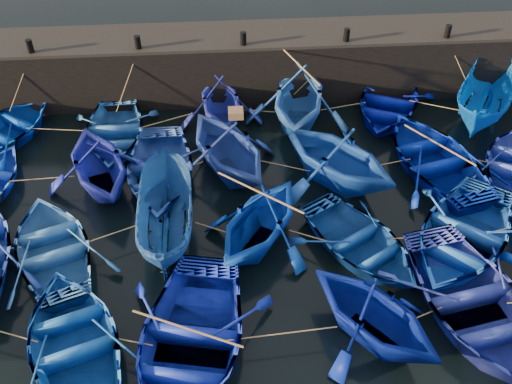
{
  "coord_description": "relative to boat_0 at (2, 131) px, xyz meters",
  "views": [
    {
      "loc": [
        -1.05,
        -10.51,
        12.97
      ],
      "look_at": [
        0.0,
        3.2,
        0.7
      ],
      "focal_mm": 40.0,
      "sensor_mm": 36.0,
      "label": 1
    }
  ],
  "objects": [
    {
      "name": "boat_10",
      "position": [
        12.03,
        -3.31,
        0.72
      ],
      "size": [
        6.01,
        6.04,
        2.41
      ],
      "primitive_type": "imported",
      "rotation": [
        0.0,
        0.0,
        3.89
      ],
      "color": "#1243A0",
      "rests_on": "ground"
    },
    {
      "name": "boat_3",
      "position": [
        11.2,
        0.37,
        0.75
      ],
      "size": [
        4.97,
        5.46,
        2.48
      ],
      "primitive_type": "imported",
      "rotation": [
        0.0,
        0.0,
        -0.21
      ],
      "color": "blue",
      "rests_on": "ground"
    },
    {
      "name": "boat_0",
      "position": [
        0.0,
        0.0,
        0.0
      ],
      "size": [
        5.43,
        5.77,
        0.97
      ],
      "primitive_type": "imported",
      "rotation": [
        0.0,
        0.0,
        2.54
      ],
      "color": "#002D91",
      "rests_on": "ground"
    },
    {
      "name": "bollard_4",
      "position": [
        17.2,
        1.99,
        2.38
      ],
      "size": [
        0.24,
        0.24,
        0.5
      ],
      "primitive_type": "cylinder",
      "color": "black",
      "rests_on": "quay_top"
    },
    {
      "name": "boat_2",
      "position": [
        8.21,
        0.61,
        0.51
      ],
      "size": [
        3.6,
        4.07,
        1.99
      ],
      "primitive_type": "imported",
      "rotation": [
        0.0,
        0.0,
        0.1
      ],
      "color": "#222EA0",
      "rests_on": "ground"
    },
    {
      "name": "boat_24",
      "position": [
        14.71,
        -9.23,
        0.09
      ],
      "size": [
        5.01,
        6.27,
        1.16
      ],
      "primitive_type": "imported",
      "rotation": [
        0.0,
        0.0,
        0.19
      ],
      "color": "navy",
      "rests_on": "ground"
    },
    {
      "name": "boat_17",
      "position": [
        12.17,
        -6.66,
        -0.03
      ],
      "size": [
        4.97,
        5.39,
        0.91
      ],
      "primitive_type": "imported",
      "rotation": [
        0.0,
        0.0,
        0.55
      ],
      "color": "navy",
      "rests_on": "ground"
    },
    {
      "name": "mooring_ropes",
      "position": [
        9.5,
        -2.55,
        0.38
      ],
      "size": [
        18.47,
        11.83,
        2.1
      ],
      "color": "tan",
      "rests_on": "ground"
    },
    {
      "name": "boat_1",
      "position": [
        4.15,
        -0.35,
        -0.01
      ],
      "size": [
        3.4,
        4.66,
        0.95
      ],
      "primitive_type": "imported",
      "rotation": [
        0.0,
        0.0,
        0.03
      ],
      "color": "#1E5092",
      "rests_on": "ground"
    },
    {
      "name": "ground",
      "position": [
        9.2,
        -7.61,
        -0.49
      ],
      "size": [
        120.0,
        120.0,
        0.0
      ],
      "primitive_type": "plane",
      "color": "black",
      "rests_on": "ground"
    },
    {
      "name": "boat_8",
      "position": [
        5.97,
        -2.83,
        0.02
      ],
      "size": [
        3.59,
        4.96,
        1.02
      ],
      "primitive_type": "imported",
      "rotation": [
        0.0,
        0.0,
        0.02
      ],
      "color": "#274AAC",
      "rests_on": "ground"
    },
    {
      "name": "boat_22",
      "position": [
        7.08,
        -9.83,
        0.09
      ],
      "size": [
        4.99,
        6.23,
        1.15
      ],
      "primitive_type": "imported",
      "rotation": [
        0.0,
        0.0,
        -0.2
      ],
      "color": "#0B1D96",
      "rests_on": "ground"
    },
    {
      "name": "bollard_3",
      "position": [
        13.2,
        1.99,
        2.38
      ],
      "size": [
        0.24,
        0.24,
        0.5
      ],
      "primitive_type": "cylinder",
      "color": "black",
      "rests_on": "quay_top"
    },
    {
      "name": "wooden_crate",
      "position": [
        8.68,
        -2.52,
        2.02
      ],
      "size": [
        0.49,
        0.45,
        0.27
      ],
      "primitive_type": "cube",
      "color": "brown",
      "rests_on": "boat_9"
    },
    {
      "name": "boat_11",
      "position": [
        15.65,
        -2.92,
        0.06
      ],
      "size": [
        4.97,
        6.07,
        1.1
      ],
      "primitive_type": "imported",
      "rotation": [
        0.0,
        0.0,
        3.39
      ],
      "color": "#001989",
      "rests_on": "ground"
    },
    {
      "name": "boat_15",
      "position": [
        6.32,
        -5.5,
        0.4
      ],
      "size": [
        1.74,
        4.57,
        1.77
      ],
      "primitive_type": "imported",
      "rotation": [
        0.0,
        0.0,
        3.15
      ],
      "color": "navy",
      "rests_on": "ground"
    },
    {
      "name": "boat_18",
      "position": [
        15.3,
        -6.62,
        0.06
      ],
      "size": [
        6.2,
        6.46,
        1.09
      ],
      "primitive_type": "imported",
      "rotation": [
        0.0,
        0.0,
        -0.66
      ],
      "color": "blue",
      "rests_on": "ground"
    },
    {
      "name": "boat_7",
      "position": [
        4.04,
        -2.97,
        0.61
      ],
      "size": [
        4.83,
        5.17,
        2.2
      ],
      "primitive_type": "imported",
      "rotation": [
        0.0,
        0.0,
        3.5
      ],
      "color": "navy",
      "rests_on": "ground"
    },
    {
      "name": "bollard_2",
      "position": [
        9.2,
        1.99,
        2.38
      ],
      "size": [
        0.24,
        0.24,
        0.5
      ],
      "primitive_type": "cylinder",
      "color": "black",
      "rests_on": "quay_top"
    },
    {
      "name": "boat_5",
      "position": [
        18.43,
        -0.07,
        0.52
      ],
      "size": [
        4.42,
        5.42,
        2.0
      ],
      "primitive_type": "imported",
      "rotation": [
        0.0,
        0.0,
        -0.56
      ],
      "color": "blue",
      "rests_on": "ground"
    },
    {
      "name": "boat_21",
      "position": [
        4.17,
        -9.5,
        0.01
      ],
      "size": [
        4.87,
        5.69,
        1.0
      ],
      "primitive_type": "imported",
      "rotation": [
        0.0,
        0.0,
        3.49
      ],
      "color": "#0D47A1",
      "rests_on": "ground"
    },
    {
      "name": "boat_14",
      "position": [
        3.01,
        -6.15,
        -0.01
      ],
      "size": [
        4.7,
        5.45,
        0.95
      ],
      "primitive_type": "imported",
      "rotation": [
        0.0,
        0.0,
        3.51
      ],
      "color": "blue",
      "rests_on": "ground"
    },
    {
      "name": "boat_16",
      "position": [
        9.18,
        -6.06,
        0.58
      ],
      "size": [
        5.16,
        5.31,
        2.13
      ],
      "primitive_type": "imported",
      "rotation": [
        0.0,
        0.0,
        -0.6
      ],
      "color": "#0636B6",
      "rests_on": "ground"
    },
    {
      "name": "bollard_1",
      "position": [
        5.2,
        1.99,
        2.38
      ],
      "size": [
        0.24,
        0.24,
        0.5
      ],
      "primitive_type": "cylinder",
      "color": "black",
      "rests_on": "quay_top"
    },
    {
      "name": "loose_oars",
      "position": [
        10.78,
        -4.61,
        1.26
      ],
      "size": [
        10.82,
        12.27,
        1.44
      ],
      "color": "#99724C",
      "rests_on": "ground"
    },
    {
      "name": "boat_23",
      "position": [
        11.81,
        -9.63,
        0.55
      ],
      "size": [
        5.14,
        5.21,
        2.08
      ],
      "primitive_type": "imported",
      "rotation": [
        0.0,
        0.0,
        0.69
      ],
      "color": "#031683",
      "rests_on": "ground"
    },
    {
      "name": "quay_top",
      "position": [
        9.2,
        2.89,
        2.07
      ],
      "size": [
        26.0,
        2.5,
        0.12
      ],
      "primitive_type": "cube",
      "color": "black",
      "rests_on": "quay_wall"
    },
    {
      "name": "boat_9",
      "position": [
        8.38,
        -2.52,
        0.7
      ],
      "size": [
        5.49,
        5.77,
        2.37
      ],
      "primitive_type": "imported",
      "rotation": [
        0.0,
        0.0,
        3.6
      ],
      "color": "navy",
      "rests_on": "ground"
    },
    {
      "name": "bollard_0",
      "position": [
        1.2,
        1.99,
        2.38
      ],
      "size": [
        0.24,
        0.24,
        0.5
      ],
      "primitive_type": "cylinder",
      "color": "black",
      "rests_on": "quay_top"
    },
    {
      "name": "boat_4",
      "position": [
        14.87,
        0.77,
        0.01
      ],
      "size": [
        5.13,
        5.79,
        0.99
      ],
      "primitive_type": "imported",
      "rotation": [
        0.0,
        0.0,
        -0.44
      ],
      "color": "#010C83",
      "rests_on": "ground"
    },
    {
      "name": "quay_wall",
      "position": [
        9.2,
        2.89,
        0.76
      ],
      "size": [
        26.0,
        2.5,
        2.5
      ],
      "primitive_type": "cube",
      "color": "black",
      "rests_on": "ground"
    }
  ]
}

